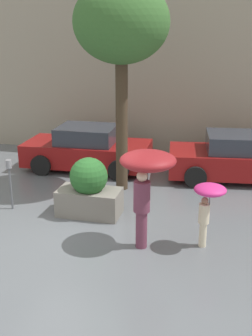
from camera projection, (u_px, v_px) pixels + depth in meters
ground_plane at (70, 234)px, 9.01m from camera, size 40.00×40.00×0.00m
building_facade at (137, 66)px, 14.05m from camera, size 18.00×0.30×6.00m
planter_box at (89, 190)px, 9.79m from camera, size 1.47×0.88×1.39m
person_adult at (147, 171)px, 8.07m from camera, size 1.09×1.09×1.97m
person_child at (208, 199)px, 8.15m from camera, size 0.63×0.63×1.35m
parked_car_near at (87, 149)px, 13.05m from camera, size 3.90×2.05×1.35m
parked_car_far at (237, 158)px, 12.15m from camera, size 4.06×2.31×1.35m
street_tree at (121, 25)px, 10.27m from camera, size 2.39×2.39×5.35m
parking_meter at (10, 174)px, 10.00m from camera, size 0.14×0.14×1.25m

